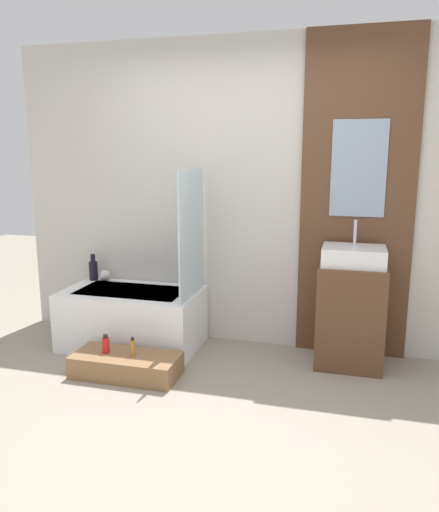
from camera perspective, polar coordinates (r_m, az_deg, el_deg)
name	(u,v)px	position (r m, az deg, el deg)	size (l,w,h in m)	color
ground_plane	(192,433)	(3.21, -3.14, -19.53)	(12.00, 12.00, 0.00)	gray
wall_tiled_back	(248,196)	(4.28, 3.33, 6.89)	(4.20, 0.06, 2.60)	beige
wall_wood_accent	(357,197)	(4.14, 15.44, 6.48)	(0.89, 0.04, 2.60)	brown
bathtub	(132,318)	(4.43, -9.93, -6.99)	(1.17, 0.67, 0.50)	white
glass_shower_screen	(191,234)	(4.03, -3.22, 2.53)	(0.01, 0.61, 1.04)	silver
wooden_step_bench	(126,365)	(3.93, -10.63, -12.16)	(0.81, 0.36, 0.17)	olive
vanity_cabinet	(350,315)	(4.08, 14.74, -6.59)	(0.51, 0.45, 0.81)	brown
sink	(354,256)	(3.96, 15.10, 0.01)	(0.47, 0.36, 0.34)	white
vase_tall_dark	(93,269)	(4.77, -14.21, -1.50)	(0.08, 0.08, 0.24)	black
vase_round_light	(105,276)	(4.71, -12.96, -2.19)	(0.10, 0.10, 0.10)	silver
bottle_soap_primary	(106,345)	(3.94, -12.86, -9.84)	(0.06, 0.06, 0.14)	red
bottle_soap_secondary	(133,347)	(3.84, -9.89, -10.25)	(0.04, 0.04, 0.15)	#B2752D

